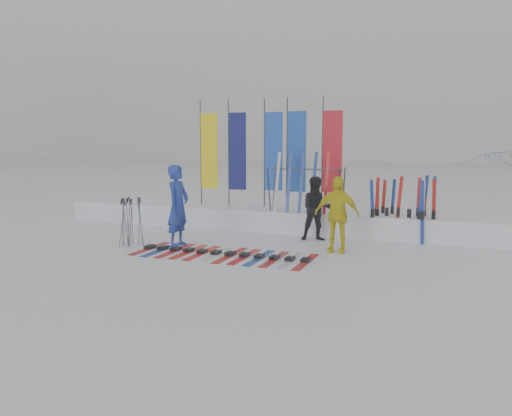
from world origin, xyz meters
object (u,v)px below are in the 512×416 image
at_px(person_blue, 178,206).
at_px(person_black, 317,209).
at_px(person_yellow, 337,214).
at_px(ski_rack, 306,184).
at_px(ski_row, 223,253).

bearing_deg(person_blue, person_black, -56.82).
height_order(person_black, person_yellow, person_yellow).
bearing_deg(ski_rack, person_black, -59.75).
relative_size(ski_row, ski_rack, 1.96).
bearing_deg(ski_row, person_black, 57.43).
bearing_deg(ski_row, ski_rack, 73.43).
height_order(person_blue, ski_rack, person_blue).
distance_m(person_black, ski_rack, 1.22).
xyz_separation_m(person_yellow, ski_rack, (-1.32, 2.11, 0.51)).
bearing_deg(person_black, ski_row, -143.69).
relative_size(person_yellow, ski_row, 0.44).
relative_size(person_blue, person_black, 1.20).
distance_m(person_black, person_yellow, 1.41).
height_order(person_blue, person_yellow, person_blue).
relative_size(person_blue, ski_row, 0.49).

